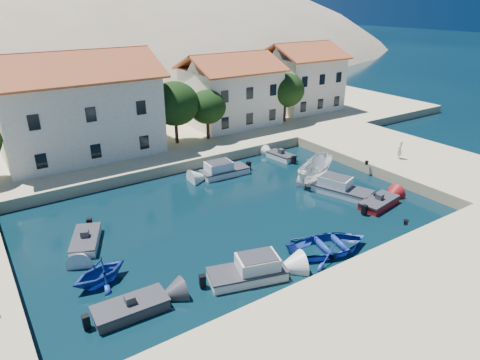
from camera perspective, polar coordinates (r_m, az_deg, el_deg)
name	(u,v)px	position (r m, az deg, el deg)	size (l,w,h in m)	color
ground	(327,283)	(25.83, 11.55, -13.31)	(400.00, 400.00, 0.00)	black
quay_south	(420,340)	(22.78, 22.87, -19.06)	(52.00, 12.00, 1.00)	beige
quay_east	(405,157)	(45.71, 21.19, 2.82)	(11.00, 20.00, 1.00)	beige
quay_north	(127,123)	(56.86, -14.85, 7.41)	(80.00, 36.00, 1.00)	beige
hills	(97,127)	(147.49, -18.55, 6.74)	(254.00, 176.00, 99.00)	#9B8869
building_left	(77,103)	(44.11, -20.92, 9.56)	(14.70, 9.45, 9.70)	beige
building_mid	(230,88)	(52.06, -1.28, 12.11)	(10.50, 8.40, 8.30)	beige
building_right	(301,76)	(59.97, 8.17, 13.60)	(9.45, 8.40, 8.80)	beige
trees	(188,105)	(45.49, -6.90, 9.85)	(37.30, 5.30, 6.45)	#382314
bollards	(318,225)	(29.19, 10.33, -5.93)	(29.36, 9.56, 0.30)	black
motorboat_grey_sw	(131,308)	(23.86, -14.36, -16.20)	(3.90, 1.85, 1.25)	#333338
cabin_cruiser_south	(247,272)	(25.40, 0.98, -12.14)	(4.91, 3.13, 1.60)	white
rowboat_south	(328,250)	(28.76, 11.72, -9.19)	(3.89, 5.45, 1.13)	#1B3898
motorboat_red_se	(379,203)	(35.39, 18.03, -2.91)	(3.85, 2.21, 1.25)	maroon
cabin_cruiser_east	(342,189)	(36.64, 13.46, -1.15)	(3.53, 5.30, 1.60)	white
boat_east	(314,180)	(39.09, 9.83, -0.04)	(2.06, 5.47, 2.11)	white
motorboat_white_ne	(281,156)	(43.77, 5.48, 3.18)	(1.78, 3.15, 1.25)	white
rowboat_west	(101,283)	(26.62, -18.08, -12.87)	(2.86, 3.31, 1.74)	#1B3898
motorboat_white_west	(86,241)	(30.42, -19.87, -7.61)	(2.95, 4.05, 1.25)	white
cabin_cruiser_north	(225,170)	(39.53, -2.06, 1.32)	(4.56, 2.10, 1.60)	white
pedestrian	(400,150)	(43.36, 20.52, 3.78)	(0.63, 0.42, 1.74)	beige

